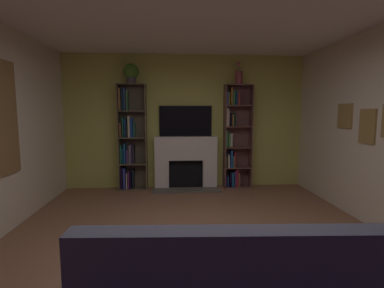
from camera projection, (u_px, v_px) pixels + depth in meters
name	position (u px, v px, depth m)	size (l,w,h in m)	color
ground_plane	(201.00, 265.00, 2.96)	(7.46, 7.46, 0.00)	#8C5E46
wall_back_accent	(185.00, 122.00, 5.91)	(4.94, 0.06, 2.68)	#C1C35C
fireplace	(186.00, 161.00, 5.86)	(1.35, 0.52, 1.05)	white
tv	(186.00, 121.00, 5.85)	(1.05, 0.06, 0.61)	black
bookshelf_left	(130.00, 140.00, 5.74)	(0.55, 0.28, 2.09)	brown
bookshelf_right	(234.00, 139.00, 5.89)	(0.55, 0.28, 2.09)	brown
potted_plant	(131.00, 73.00, 5.55)	(0.29, 0.29, 0.38)	#4B4759
vase_with_flowers	(239.00, 77.00, 5.70)	(0.14, 0.14, 0.45)	#953C46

